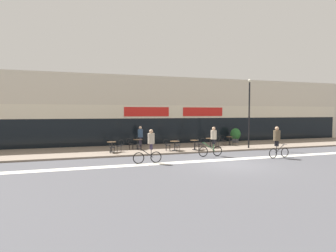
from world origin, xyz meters
name	(u,v)px	position (x,y,z in m)	size (l,w,h in m)	color
ground_plane	(231,164)	(0.00, 0.00, 0.00)	(120.00, 120.00, 0.00)	#4C4C51
sidewalk_slab	(186,148)	(0.00, 7.25, 0.06)	(40.00, 5.50, 0.12)	gray
storefront_facade	(170,111)	(0.00, 11.97, 3.19)	(40.00, 4.06, 6.41)	beige
bike_lane_stripe	(219,160)	(0.00, 1.44, 0.00)	(36.00, 0.70, 0.01)	silver
bistro_table_0	(112,145)	(-6.35, 6.16, 0.66)	(0.67, 0.67, 0.77)	black
bistro_table_1	(138,142)	(-4.18, 7.22, 0.68)	(0.75, 0.75, 0.78)	black
bistro_table_2	(175,144)	(-1.61, 5.58, 0.64)	(0.76, 0.76, 0.72)	black
bistro_table_3	(194,143)	(-0.01, 5.47, 0.66)	(0.67, 0.67, 0.76)	black
bistro_table_4	(210,141)	(1.85, 6.47, 0.67)	(0.76, 0.76, 0.76)	black
bistro_table_5	(230,139)	(4.24, 7.38, 0.65)	(0.63, 0.63, 0.75)	black
cafe_chair_0_near	(112,146)	(-6.36, 5.53, 0.64)	(0.45, 0.60, 0.90)	black
cafe_chair_0_side	(120,145)	(-5.73, 6.15, 0.64)	(0.60, 0.45, 0.90)	black
cafe_chair_1_near	(139,143)	(-4.18, 6.59, 0.64)	(0.44, 0.59, 0.90)	black
cafe_chair_1_side	(130,143)	(-4.81, 7.22, 0.64)	(0.58, 0.42, 0.90)	black
cafe_chair_2_near	(178,145)	(-1.60, 4.96, 0.64)	(0.45, 0.60, 0.90)	black
cafe_chair_2_side	(167,144)	(-2.24, 5.59, 0.64)	(0.59, 0.44, 0.90)	black
cafe_chair_3_near	(198,144)	(-0.02, 4.85, 0.64)	(0.45, 0.60, 0.90)	black
cafe_chair_3_side	(202,143)	(0.62, 5.47, 0.64)	(0.59, 0.43, 0.90)	black
cafe_chair_4_near	(214,142)	(1.85, 5.84, 0.64)	(0.41, 0.58, 0.90)	black
cafe_chair_4_side	(217,141)	(2.47, 6.47, 0.64)	(0.59, 0.43, 0.90)	black
cafe_chair_5_near	(233,140)	(4.24, 6.75, 0.64)	(0.41, 0.58, 0.90)	black
cafe_chair_5_side	(223,139)	(3.61, 7.38, 0.64)	(0.59, 0.44, 0.90)	black
planter_pot	(235,135)	(5.78, 8.89, 0.86)	(0.97, 0.97, 1.40)	#4C4C51
lamp_post	(249,109)	(4.68, 5.10, 3.35)	(0.26, 0.26, 5.65)	black
cyclist_0	(213,140)	(0.27, 2.93, 1.15)	(1.79, 0.48, 2.06)	black
cyclist_1	(277,140)	(4.07, 0.99, 1.24)	(1.70, 0.54, 2.11)	black
cyclist_2	(150,144)	(-4.47, 1.79, 1.15)	(1.76, 0.48, 2.04)	black
pedestrian_near_end	(140,134)	(-3.68, 8.73, 1.17)	(0.46, 0.46, 1.76)	#382D47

